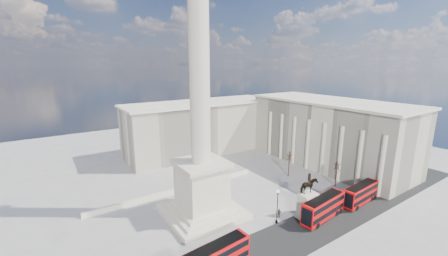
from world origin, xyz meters
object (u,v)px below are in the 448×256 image
red_bus_c (324,207)px  red_bus_d (361,194)px  victorian_lamp (277,204)px  equestrian_statue (308,201)px  pedestrian_standing (308,210)px  pedestrian_walking (331,200)px  pedestrian_crossing (279,213)px  nelsons_column (201,151)px

red_bus_c → red_bus_d: 11.58m
victorian_lamp → equestrian_statue: (6.49, -1.47, -0.77)m
pedestrian_standing → pedestrian_walking: bearing=176.2°
pedestrian_standing → pedestrian_crossing: size_ratio=0.89×
nelsons_column → victorian_lamp: (9.80, -10.44, -9.04)m
nelsons_column → pedestrian_standing: 23.88m
nelsons_column → equestrian_statue: nelsons_column is taller
red_bus_c → red_bus_d: bearing=-8.8°
nelsons_column → red_bus_d: size_ratio=4.81×
equestrian_statue → pedestrian_crossing: bearing=150.9°
nelsons_column → pedestrian_crossing: (11.56, -9.28, -12.01)m
victorian_lamp → pedestrian_crossing: 3.65m
nelsons_column → equestrian_statue: 22.43m
equestrian_statue → pedestrian_standing: size_ratio=5.49×
pedestrian_walking → nelsons_column: bearing=144.4°
pedestrian_walking → red_bus_c: bearing=-166.4°
red_bus_c → pedestrian_crossing: 8.32m
pedestrian_walking → pedestrian_standing: (-7.13, 0.00, 0.01)m
nelsons_column → pedestrian_walking: 29.41m
red_bus_c → pedestrian_crossing: (-6.58, 4.90, -1.40)m
nelsons_column → pedestrian_walking: nelsons_column is taller
victorian_lamp → equestrian_statue: equestrian_statue is taller
red_bus_c → pedestrian_walking: red_bus_c is taller
nelsons_column → equestrian_statue: (16.29, -11.91, -9.80)m
nelsons_column → pedestrian_crossing: size_ratio=27.44×
red_bus_c → pedestrian_standing: (-1.07, 2.67, -1.50)m
victorian_lamp → pedestrian_standing: bearing=-8.3°
nelsons_column → victorian_lamp: size_ratio=7.56×
pedestrian_crossing → nelsons_column: bearing=1.1°
victorian_lamp → pedestrian_walking: 14.77m
red_bus_c → pedestrian_standing: size_ratio=6.85×
red_bus_c → pedestrian_walking: (6.06, 2.67, -1.51)m
victorian_lamp → equestrian_statue: 6.69m
pedestrian_crossing → red_bus_d: bearing=-156.7°
red_bus_d → nelsons_column: bearing=149.7°
red_bus_d → pedestrian_crossing: (-18.15, 5.41, -1.27)m
red_bus_d → victorian_lamp: 20.43m
pedestrian_walking → victorian_lamp: bearing=165.6°
nelsons_column → equestrian_statue: bearing=-36.2°
equestrian_statue → pedestrian_walking: bearing=2.9°
red_bus_d → pedestrian_standing: bearing=161.9°
nelsons_column → red_bus_d: nelsons_column is taller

